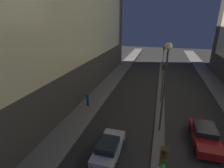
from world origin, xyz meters
name	(u,v)px	position (x,y,z in m)	size (l,w,h in m)	color
median_strip	(161,93)	(0.00, 20.53, 0.07)	(0.97, 39.06, 0.14)	#66605B
traffic_light_mid	(163,75)	(0.00, 17.63, 3.63)	(0.32, 0.42, 4.78)	#383838
traffic_light_far	(164,53)	(0.00, 33.69, 3.63)	(0.32, 0.42, 4.78)	#383838
street_lamp	(166,68)	(0.00, 11.13, 6.20)	(0.62, 0.62, 8.18)	#383838
car_left_lane	(109,148)	(-3.71, 6.76, 0.77)	(1.73, 4.11, 1.50)	#B2B2B7
car_right_lane	(205,136)	(3.71, 10.39, 0.76)	(1.93, 4.79, 1.49)	maroon
pedestrian_on_left_sidewalk	(88,99)	(-8.46, 13.84, 1.08)	(0.32, 0.32, 1.69)	black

